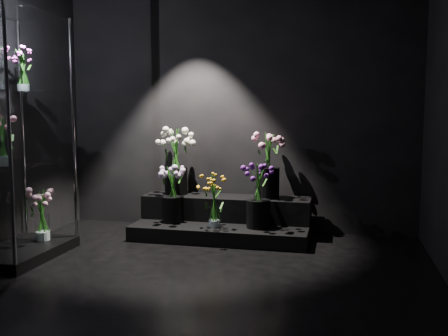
% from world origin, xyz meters
% --- Properties ---
extents(floor, '(4.00, 4.00, 0.00)m').
position_xyz_m(floor, '(0.00, 0.00, 0.00)').
color(floor, black).
rests_on(floor, ground).
extents(wall_back, '(4.00, 0.00, 4.00)m').
position_xyz_m(wall_back, '(0.00, 2.00, 1.40)').
color(wall_back, black).
rests_on(wall_back, floor).
extents(wall_front, '(4.00, 0.00, 4.00)m').
position_xyz_m(wall_front, '(0.00, -2.00, 1.40)').
color(wall_front, black).
rests_on(wall_front, floor).
extents(display_riser, '(1.85, 0.82, 0.41)m').
position_xyz_m(display_riser, '(-0.06, 1.63, 0.17)').
color(display_riser, black).
rests_on(display_riser, floor).
extents(display_case, '(0.61, 1.01, 2.23)m').
position_xyz_m(display_case, '(-1.68, 0.38, 1.12)').
color(display_case, black).
rests_on(display_case, floor).
extents(bouquet_orange_bells, '(0.31, 0.31, 0.54)m').
position_xyz_m(bouquet_orange_bells, '(-0.09, 1.33, 0.44)').
color(bouquet_orange_bells, white).
rests_on(bouquet_orange_bells, display_riser).
extents(bouquet_lilac, '(0.43, 0.43, 0.61)m').
position_xyz_m(bouquet_lilac, '(-0.59, 1.48, 0.51)').
color(bouquet_lilac, black).
rests_on(bouquet_lilac, display_riser).
extents(bouquet_purple, '(0.41, 0.41, 0.65)m').
position_xyz_m(bouquet_purple, '(0.36, 1.42, 0.51)').
color(bouquet_purple, black).
rests_on(bouquet_purple, display_riser).
extents(bouquet_cream_roses, '(0.47, 0.47, 0.73)m').
position_xyz_m(bouquet_cream_roses, '(-0.64, 1.75, 0.83)').
color(bouquet_cream_roses, black).
rests_on(bouquet_cream_roses, display_riser).
extents(bouquet_pink_roses, '(0.48, 0.48, 0.70)m').
position_xyz_m(bouquet_pink_roses, '(0.41, 1.74, 0.82)').
color(bouquet_pink_roses, black).
rests_on(bouquet_pink_roses, display_riser).
extents(bouquet_case_pink, '(0.30, 0.30, 0.44)m').
position_xyz_m(bouquet_case_pink, '(-1.69, 0.21, 1.10)').
color(bouquet_case_pink, white).
rests_on(bouquet_case_pink, display_case).
extents(bouquet_case_magenta, '(0.28, 0.28, 0.38)m').
position_xyz_m(bouquet_case_magenta, '(-1.70, 0.55, 1.72)').
color(bouquet_case_magenta, white).
rests_on(bouquet_case_magenta, display_case).
extents(bouquet_case_base_pink, '(0.38, 0.38, 0.50)m').
position_xyz_m(bouquet_case_base_pink, '(-1.62, 0.63, 0.37)').
color(bouquet_case_base_pink, white).
rests_on(bouquet_case_base_pink, display_case).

